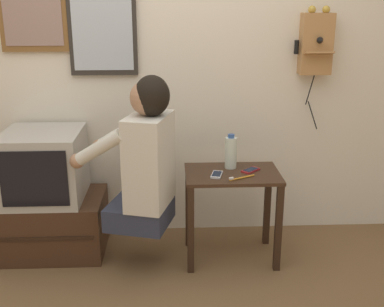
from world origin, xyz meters
TOP-DOWN VIEW (x-y plane):
  - wall_back at (0.00, 1.11)m, footprint 6.80×0.05m
  - side_table at (0.54, 0.66)m, footprint 0.59×0.40m
  - person at (-0.00, 0.57)m, footprint 0.62×0.51m
  - tv_stand at (-0.65, 0.80)m, footprint 0.70×0.49m
  - television at (-0.66, 0.81)m, footprint 0.49×0.51m
  - wall_phone_antique at (1.12, 1.03)m, footprint 0.25×0.19m
  - framed_picture at (-0.71, 1.07)m, footprint 0.43×0.03m
  - wall_mirror at (-0.28, 1.07)m, footprint 0.44×0.03m
  - cell_phone_held at (0.43, 0.61)m, footprint 0.09×0.13m
  - cell_phone_spare at (0.65, 0.68)m, footprint 0.13×0.13m
  - water_bottle at (0.54, 0.74)m, footprint 0.08×0.08m
  - toothbrush at (0.57, 0.54)m, footprint 0.17×0.09m

SIDE VIEW (x-z plane):
  - tv_stand at x=-0.65m, z-range 0.00..0.38m
  - side_table at x=0.54m, z-range 0.16..0.75m
  - cell_phone_held at x=0.43m, z-range 0.59..0.60m
  - cell_phone_spare at x=0.65m, z-range 0.59..0.60m
  - toothbrush at x=0.57m, z-range 0.59..0.61m
  - television at x=-0.66m, z-range 0.38..0.83m
  - water_bottle at x=0.54m, z-range 0.58..0.80m
  - person at x=0.00m, z-range 0.26..1.19m
  - wall_back at x=0.00m, z-range 0.00..2.55m
  - wall_phone_antique at x=1.12m, z-range 0.94..1.75m
  - wall_mirror at x=-0.28m, z-range 1.14..1.82m
  - framed_picture at x=-0.71m, z-range 1.30..1.85m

